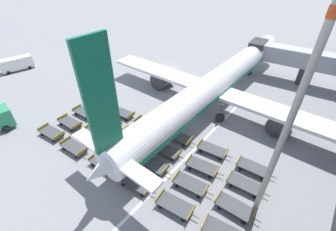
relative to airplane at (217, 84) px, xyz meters
The scene contains 29 objects.
ground_plane 15.04m from the airplane, 156.65° to the left, with size 500.00×500.00×0.00m, color gray.
jet_bridge 18.70m from the airplane, 56.58° to the left, with size 20.06×5.98×5.72m.
airplane is the anchor object (origin of this frame).
service_van 37.34m from the airplane, 160.25° to the right, with size 3.00×5.77×2.36m.
baggage_dolly_row_near_col_a 22.26m from the airplane, 122.64° to the right, with size 3.95×1.89×0.92m.
baggage_dolly_row_near_col_b 20.00m from the airplane, 112.31° to the right, with size 3.94×1.81×0.92m.
baggage_dolly_row_near_col_c 18.20m from the airplane, 99.50° to the right, with size 3.93×1.80×0.92m.
baggage_dolly_row_near_col_d 17.67m from the airplane, 85.61° to the right, with size 3.95×1.90×0.92m.
baggage_dolly_row_near_col_e 18.11m from the airplane, 71.73° to the right, with size 3.95×1.92×0.92m.
baggage_dolly_row_mid_a_col_a 20.24m from the airplane, 126.59° to the right, with size 3.92×1.75×0.92m.
baggage_dolly_row_mid_a_col_b 17.72m from the airplane, 115.95° to the right, with size 3.95×1.86×0.92m.
baggage_dolly_row_mid_a_col_c 15.96m from the airplane, 102.11° to the right, with size 3.96×1.93×0.92m.
baggage_dolly_row_mid_a_col_d 15.02m from the airplane, 85.89° to the right, with size 3.93×1.77×0.92m.
baggage_dolly_row_mid_a_col_e 15.58m from the airplane, 69.25° to the right, with size 3.95×1.91×0.92m.
baggage_dolly_row_mid_a_col_f 17.21m from the airplane, 55.25° to the right, with size 3.92×1.73×0.92m.
baggage_dolly_row_mid_b_col_a 18.64m from the airplane, 132.52° to the right, with size 3.94×1.82×0.92m.
baggage_dolly_row_mid_b_col_b 15.48m from the airplane, 121.65° to the right, with size 3.92×1.76×0.92m.
baggage_dolly_row_mid_b_col_c 13.59m from the airplane, 106.32° to the right, with size 3.92×1.76×0.92m.
baggage_dolly_row_mid_b_col_d 12.60m from the airplane, 86.08° to the right, with size 3.94×1.84×0.92m.
baggage_dolly_row_mid_b_col_e 13.17m from the airplane, 66.36° to the right, with size 3.96×1.94×0.92m.
baggage_dolly_row_mid_b_col_f 14.90m from the airplane, 49.84° to the right, with size 3.94×1.83×0.92m.
baggage_dolly_row_far_col_a 16.93m from the airplane, 138.87° to the right, with size 3.95×1.90×0.92m.
baggage_dolly_row_far_col_b 13.61m from the airplane, 128.60° to the right, with size 3.95×1.86×0.92m.
baggage_dolly_row_far_col_c 11.21m from the airplane, 111.73° to the right, with size 3.95×1.86×0.92m.
baggage_dolly_row_far_col_d 10.10m from the airplane, 86.63° to the right, with size 3.94×1.85×0.92m.
baggage_dolly_row_far_col_e 10.58m from the airplane, 62.15° to the right, with size 3.95×1.89×0.92m.
baggage_dolly_row_far_col_f 13.05m from the airplane, 43.20° to the right, with size 3.93×1.80×0.92m.
apron_light_mast 18.84m from the airplane, 48.14° to the right, with size 2.00×0.70×20.30m.
stand_guidance_stripe 10.26m from the airplane, 72.38° to the right, with size 0.34×27.38×0.01m.
Camera 1 is at (25.51, -31.87, 18.02)m, focal length 24.00 mm.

